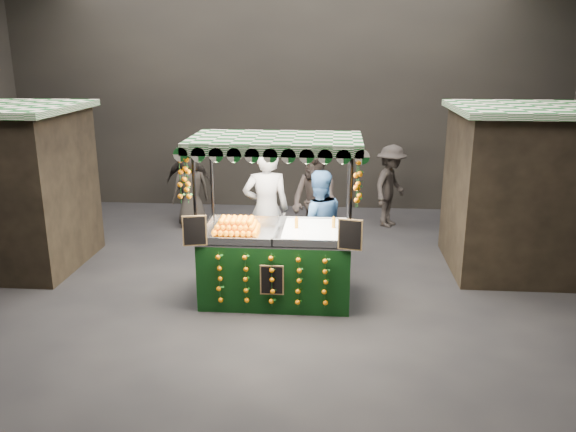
{
  "coord_description": "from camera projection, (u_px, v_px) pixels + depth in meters",
  "views": [
    {
      "loc": [
        1.12,
        -7.66,
        3.45
      ],
      "look_at": [
        0.45,
        0.39,
        1.11
      ],
      "focal_mm": 36.39,
      "sensor_mm": 36.0,
      "label": 1
    }
  ],
  "objects": [
    {
      "name": "shopper_0",
      "position": [
        54.0,
        189.0,
        10.65
      ],
      "size": [
        0.79,
        0.61,
        1.92
      ],
      "rotation": [
        0.0,
        0.0,
        -0.23
      ],
      "color": "black",
      "rests_on": "ground"
    },
    {
      "name": "vendor_blue",
      "position": [
        318.0,
        224.0,
        8.92
      ],
      "size": [
        0.93,
        0.79,
        1.68
      ],
      "rotation": [
        0.0,
        0.0,
        3.35
      ],
      "color": "navy",
      "rests_on": "ground"
    },
    {
      "name": "shopper_3",
      "position": [
        391.0,
        186.0,
        11.49
      ],
      "size": [
        1.04,
        1.21,
        1.63
      ],
      "rotation": [
        0.0,
        0.0,
        1.07
      ],
      "color": "#2E2925",
      "rests_on": "ground"
    },
    {
      "name": "vendor_grey",
      "position": [
        266.0,
        210.0,
        9.12
      ],
      "size": [
        0.8,
        0.6,
        1.99
      ],
      "rotation": [
        0.0,
        0.0,
        3.32
      ],
      "color": "slate",
      "rests_on": "ground"
    },
    {
      "name": "market_hall",
      "position": [
        250.0,
        53.0,
        7.44
      ],
      "size": [
        12.1,
        10.1,
        5.05
      ],
      "color": "black",
      "rests_on": "ground"
    },
    {
      "name": "shopper_2",
      "position": [
        189.0,
        181.0,
        11.96
      ],
      "size": [
        0.95,
        0.43,
        1.6
      ],
      "rotation": [
        0.0,
        0.0,
        3.1
      ],
      "color": "black",
      "rests_on": "ground"
    },
    {
      "name": "shopper_1",
      "position": [
        314.0,
        203.0,
        9.78
      ],
      "size": [
        1.14,
        1.13,
        1.85
      ],
      "rotation": [
        0.0,
        0.0,
        -0.76
      ],
      "color": "#292221",
      "rests_on": "ground"
    },
    {
      "name": "juice_stall",
      "position": [
        277.0,
        251.0,
        8.12
      ],
      "size": [
        2.38,
        1.4,
        2.31
      ],
      "color": "black",
      "rests_on": "ground"
    },
    {
      "name": "ground",
      "position": [
        254.0,
        297.0,
        8.38
      ],
      "size": [
        12.0,
        12.0,
        0.0
      ],
      "primitive_type": "plane",
      "color": "black",
      "rests_on": "ground"
    },
    {
      "name": "shopper_4",
      "position": [
        191.0,
        189.0,
        11.51
      ],
      "size": [
        0.88,
        0.78,
        1.51
      ],
      "rotation": [
        0.0,
        0.0,
        3.67
      ],
      "color": "#2B2723",
      "rests_on": "ground"
    },
    {
      "name": "neighbour_stall_right",
      "position": [
        546.0,
        190.0,
        9.1
      ],
      "size": [
        3.0,
        2.2,
        2.6
      ],
      "color": "black",
      "rests_on": "ground"
    }
  ]
}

